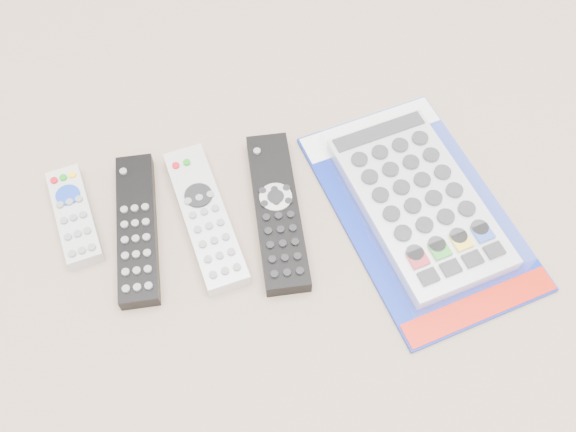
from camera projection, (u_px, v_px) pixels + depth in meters
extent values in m
plane|color=tan|center=(272.00, 235.00, 0.76)|extent=(5.00, 5.00, 0.00)
cube|color=#B9B9BC|center=(74.00, 216.00, 0.76)|extent=(0.06, 0.14, 0.02)
cylinder|color=#183DB8|center=(68.00, 195.00, 0.76)|extent=(0.03, 0.03, 0.00)
cube|color=black|center=(137.00, 228.00, 0.75)|extent=(0.05, 0.20, 0.02)
cube|color=silver|center=(205.00, 216.00, 0.76)|extent=(0.08, 0.20, 0.02)
cylinder|color=black|center=(198.00, 195.00, 0.76)|extent=(0.04, 0.04, 0.00)
cube|color=black|center=(277.00, 210.00, 0.76)|extent=(0.06, 0.22, 0.02)
cylinder|color=silver|center=(276.00, 197.00, 0.76)|extent=(0.04, 0.04, 0.00)
cube|color=#0E25A0|center=(418.00, 210.00, 0.77)|extent=(0.24, 0.34, 0.01)
cube|color=white|center=(370.00, 130.00, 0.83)|extent=(0.19, 0.08, 0.00)
cube|color=red|center=(480.00, 307.00, 0.70)|extent=(0.18, 0.07, 0.00)
cube|color=silver|center=(418.00, 202.00, 0.76)|extent=(0.18, 0.26, 0.02)
cube|color=white|center=(420.00, 198.00, 0.76)|extent=(0.19, 0.28, 0.04)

